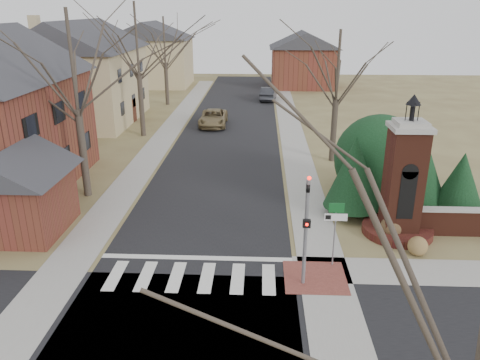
# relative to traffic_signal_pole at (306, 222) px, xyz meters

# --- Properties ---
(ground) EXTENTS (120.00, 120.00, 0.00)m
(ground) POSITION_rel_traffic_signal_pole_xyz_m (-4.30, -0.57, -2.59)
(ground) COLOR brown
(ground) RESTS_ON ground
(main_street) EXTENTS (8.00, 70.00, 0.01)m
(main_street) POSITION_rel_traffic_signal_pole_xyz_m (-4.30, 21.43, -2.58)
(main_street) COLOR black
(main_street) RESTS_ON ground
(cross_street) EXTENTS (120.00, 8.00, 0.01)m
(cross_street) POSITION_rel_traffic_signal_pole_xyz_m (-4.30, -3.57, -2.58)
(cross_street) COLOR black
(cross_street) RESTS_ON ground
(crosswalk_zone) EXTENTS (8.00, 2.20, 0.02)m
(crosswalk_zone) POSITION_rel_traffic_signal_pole_xyz_m (-4.30, 0.23, -2.58)
(crosswalk_zone) COLOR silver
(crosswalk_zone) RESTS_ON ground
(stop_bar) EXTENTS (8.00, 0.35, 0.02)m
(stop_bar) POSITION_rel_traffic_signal_pole_xyz_m (-4.30, 1.73, -2.58)
(stop_bar) COLOR silver
(stop_bar) RESTS_ON ground
(sidewalk_right_main) EXTENTS (2.00, 60.00, 0.02)m
(sidewalk_right_main) POSITION_rel_traffic_signal_pole_xyz_m (0.90, 21.43, -2.58)
(sidewalk_right_main) COLOR gray
(sidewalk_right_main) RESTS_ON ground
(sidewalk_left) EXTENTS (2.00, 60.00, 0.02)m
(sidewalk_left) POSITION_rel_traffic_signal_pole_xyz_m (-9.50, 21.43, -2.58)
(sidewalk_left) COLOR gray
(sidewalk_left) RESTS_ON ground
(curb_apron) EXTENTS (2.40, 2.40, 0.02)m
(curb_apron) POSITION_rel_traffic_signal_pole_xyz_m (0.50, 0.43, -2.57)
(curb_apron) COLOR brown
(curb_apron) RESTS_ON ground
(traffic_signal_pole) EXTENTS (0.28, 0.41, 4.50)m
(traffic_signal_pole) POSITION_rel_traffic_signal_pole_xyz_m (0.00, 0.00, 0.00)
(traffic_signal_pole) COLOR slate
(traffic_signal_pole) RESTS_ON ground
(sign_post) EXTENTS (0.90, 0.07, 2.75)m
(sign_post) POSITION_rel_traffic_signal_pole_xyz_m (1.29, 1.41, -0.64)
(sign_post) COLOR slate
(sign_post) RESTS_ON ground
(brick_gate_monument) EXTENTS (3.20, 3.20, 6.47)m
(brick_gate_monument) POSITION_rel_traffic_signal_pole_xyz_m (4.70, 4.42, -0.42)
(brick_gate_monument) COLOR #502317
(brick_gate_monument) RESTS_ON ground
(house_stucco_left) EXTENTS (9.80, 12.80, 9.28)m
(house_stucco_left) POSITION_rel_traffic_signal_pole_xyz_m (-17.80, 26.42, 2.01)
(house_stucco_left) COLOR tan
(house_stucco_left) RESTS_ON ground
(garage_left) EXTENTS (4.80, 4.80, 4.29)m
(garage_left) POSITION_rel_traffic_signal_pole_xyz_m (-12.82, 3.92, -0.35)
(garage_left) COLOR maroon
(garage_left) RESTS_ON ground
(house_distant_left) EXTENTS (10.80, 8.80, 8.53)m
(house_distant_left) POSITION_rel_traffic_signal_pole_xyz_m (-16.31, 47.42, 1.66)
(house_distant_left) COLOR tan
(house_distant_left) RESTS_ON ground
(house_distant_right) EXTENTS (8.80, 8.80, 7.30)m
(house_distant_right) POSITION_rel_traffic_signal_pole_xyz_m (3.69, 47.42, 1.06)
(house_distant_right) COLOR maroon
(house_distant_right) RESTS_ON ground
(evergreen_near) EXTENTS (2.80, 2.80, 4.10)m
(evergreen_near) POSITION_rel_traffic_signal_pole_xyz_m (2.90, 6.43, -0.29)
(evergreen_near) COLOR #473D33
(evergreen_near) RESTS_ON ground
(evergreen_mid) EXTENTS (3.40, 3.40, 4.70)m
(evergreen_mid) POSITION_rel_traffic_signal_pole_xyz_m (6.20, 7.63, 0.01)
(evergreen_mid) COLOR #473D33
(evergreen_mid) RESTS_ON ground
(evergreen_far) EXTENTS (2.40, 2.40, 3.30)m
(evergreen_far) POSITION_rel_traffic_signal_pole_xyz_m (8.20, 6.63, -0.69)
(evergreen_far) COLOR #473D33
(evergreen_far) RESTS_ON ground
(evergreen_mass) EXTENTS (4.80, 4.80, 4.80)m
(evergreen_mass) POSITION_rel_traffic_signal_pole_xyz_m (4.70, 8.93, -0.19)
(evergreen_mass) COLOR black
(evergreen_mass) RESTS_ON ground
(bare_tree_0) EXTENTS (8.05, 8.05, 11.15)m
(bare_tree_0) POSITION_rel_traffic_signal_pole_xyz_m (-11.30, 8.43, 5.11)
(bare_tree_0) COLOR #473D33
(bare_tree_0) RESTS_ON ground
(bare_tree_1) EXTENTS (8.40, 8.40, 11.64)m
(bare_tree_1) POSITION_rel_traffic_signal_pole_xyz_m (-11.30, 21.43, 5.44)
(bare_tree_1) COLOR #473D33
(bare_tree_1) RESTS_ON ground
(bare_tree_2) EXTENTS (7.35, 7.35, 10.19)m
(bare_tree_2) POSITION_rel_traffic_signal_pole_xyz_m (-11.80, 34.43, 4.44)
(bare_tree_2) COLOR #473D33
(bare_tree_2) RESTS_ON ground
(bare_tree_3) EXTENTS (7.00, 7.00, 9.70)m
(bare_tree_3) POSITION_rel_traffic_signal_pole_xyz_m (3.20, 15.43, 4.10)
(bare_tree_3) COLOR #473D33
(bare_tree_3) RESTS_ON ground
(pickup_truck) EXTENTS (2.35, 5.01, 1.38)m
(pickup_truck) POSITION_rel_traffic_signal_pole_xyz_m (-5.90, 25.05, -1.89)
(pickup_truck) COLOR olive
(pickup_truck) RESTS_ON ground
(distant_car) EXTENTS (2.03, 4.63, 1.48)m
(distant_car) POSITION_rel_traffic_signal_pole_xyz_m (-0.90, 37.43, -1.85)
(distant_car) COLOR #2C2D32
(distant_car) RESTS_ON ground
(dry_shrub_left) EXTENTS (1.00, 1.00, 1.00)m
(dry_shrub_left) POSITION_rel_traffic_signal_pole_xyz_m (4.30, 4.03, -2.09)
(dry_shrub_left) COLOR brown
(dry_shrub_left) RESTS_ON ground
(dry_shrub_right) EXTENTS (0.83, 0.83, 0.83)m
(dry_shrub_right) POSITION_rel_traffic_signal_pole_xyz_m (5.00, 2.43, -2.17)
(dry_shrub_right) COLOR olive
(dry_shrub_right) RESTS_ON ground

